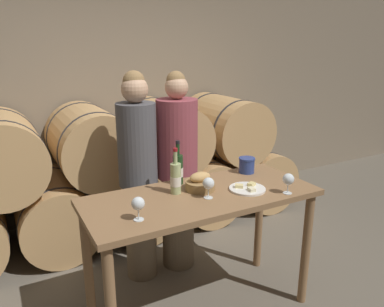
{
  "coord_description": "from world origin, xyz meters",
  "views": [
    {
      "loc": [
        -1.17,
        -2.03,
        1.9
      ],
      "look_at": [
        0.0,
        0.13,
        1.18
      ],
      "focal_mm": 35.0,
      "sensor_mm": 36.0,
      "label": 1
    }
  ],
  "objects_px": {
    "blue_crock": "(247,165)",
    "wine_glass_left": "(208,184)",
    "wine_bottle_red": "(178,169)",
    "tasting_table": "(201,213)",
    "wine_glass_far_left": "(138,204)",
    "person_left": "(138,176)",
    "cheese_plate": "(247,189)",
    "person_right": "(178,172)",
    "bread_basket": "(200,183)",
    "wine_glass_center": "(288,180)",
    "wine_bottle_white": "(176,178)"
  },
  "relations": [
    {
      "from": "blue_crock",
      "to": "wine_glass_left",
      "type": "relative_size",
      "value": 0.91
    },
    {
      "from": "wine_bottle_red",
      "to": "blue_crock",
      "type": "distance_m",
      "value": 0.58
    },
    {
      "from": "tasting_table",
      "to": "wine_glass_far_left",
      "type": "distance_m",
      "value": 0.58
    },
    {
      "from": "tasting_table",
      "to": "person_left",
      "type": "distance_m",
      "value": 0.68
    },
    {
      "from": "cheese_plate",
      "to": "wine_glass_far_left",
      "type": "distance_m",
      "value": 0.83
    },
    {
      "from": "cheese_plate",
      "to": "blue_crock",
      "type": "bearing_deg",
      "value": 54.55
    },
    {
      "from": "cheese_plate",
      "to": "wine_glass_left",
      "type": "relative_size",
      "value": 1.79
    },
    {
      "from": "person_left",
      "to": "person_right",
      "type": "xyz_separation_m",
      "value": [
        0.35,
        -0.0,
        -0.03
      ]
    },
    {
      "from": "bread_basket",
      "to": "wine_glass_center",
      "type": "relative_size",
      "value": 1.46
    },
    {
      "from": "person_right",
      "to": "cheese_plate",
      "type": "height_order",
      "value": "person_right"
    },
    {
      "from": "person_left",
      "to": "wine_glass_center",
      "type": "height_order",
      "value": "person_left"
    },
    {
      "from": "wine_glass_far_left",
      "to": "wine_bottle_red",
      "type": "bearing_deg",
      "value": 42.2
    },
    {
      "from": "person_left",
      "to": "person_right",
      "type": "relative_size",
      "value": 1.01
    },
    {
      "from": "bread_basket",
      "to": "wine_glass_far_left",
      "type": "distance_m",
      "value": 0.59
    },
    {
      "from": "wine_bottle_white",
      "to": "wine_glass_left",
      "type": "relative_size",
      "value": 2.24
    },
    {
      "from": "person_right",
      "to": "wine_bottle_white",
      "type": "bearing_deg",
      "value": -117.18
    },
    {
      "from": "cheese_plate",
      "to": "person_left",
      "type": "bearing_deg",
      "value": 126.34
    },
    {
      "from": "person_left",
      "to": "tasting_table",
      "type": "bearing_deg",
      "value": -71.4
    },
    {
      "from": "tasting_table",
      "to": "person_left",
      "type": "height_order",
      "value": "person_left"
    },
    {
      "from": "wine_glass_left",
      "to": "wine_glass_center",
      "type": "height_order",
      "value": "same"
    },
    {
      "from": "blue_crock",
      "to": "wine_bottle_white",
      "type": "bearing_deg",
      "value": -170.19
    },
    {
      "from": "person_right",
      "to": "wine_bottle_red",
      "type": "distance_m",
      "value": 0.46
    },
    {
      "from": "person_left",
      "to": "bread_basket",
      "type": "height_order",
      "value": "person_left"
    },
    {
      "from": "wine_bottle_white",
      "to": "wine_glass_center",
      "type": "bearing_deg",
      "value": -28.61
    },
    {
      "from": "cheese_plate",
      "to": "wine_glass_far_left",
      "type": "xyz_separation_m",
      "value": [
        -0.83,
        -0.08,
        0.09
      ]
    },
    {
      "from": "tasting_table",
      "to": "wine_bottle_white",
      "type": "xyz_separation_m",
      "value": [
        -0.14,
        0.1,
        0.25
      ]
    },
    {
      "from": "tasting_table",
      "to": "wine_bottle_white",
      "type": "distance_m",
      "value": 0.3
    },
    {
      "from": "wine_glass_far_left",
      "to": "tasting_table",
      "type": "bearing_deg",
      "value": 17.84
    },
    {
      "from": "wine_bottle_red",
      "to": "wine_bottle_white",
      "type": "height_order",
      "value": "wine_bottle_red"
    },
    {
      "from": "wine_glass_left",
      "to": "person_right",
      "type": "bearing_deg",
      "value": 80.03
    },
    {
      "from": "person_left",
      "to": "cheese_plate",
      "type": "height_order",
      "value": "person_left"
    },
    {
      "from": "wine_bottle_white",
      "to": "wine_glass_left",
      "type": "xyz_separation_m",
      "value": [
        0.15,
        -0.18,
        -0.01
      ]
    },
    {
      "from": "person_right",
      "to": "wine_bottle_white",
      "type": "xyz_separation_m",
      "value": [
        -0.28,
        -0.54,
        0.17
      ]
    },
    {
      "from": "wine_bottle_red",
      "to": "wine_glass_left",
      "type": "relative_size",
      "value": 2.27
    },
    {
      "from": "wine_bottle_red",
      "to": "bread_basket",
      "type": "height_order",
      "value": "wine_bottle_red"
    },
    {
      "from": "person_right",
      "to": "bread_basket",
      "type": "bearing_deg",
      "value": -100.24
    },
    {
      "from": "wine_bottle_white",
      "to": "tasting_table",
      "type": "bearing_deg",
      "value": -33.99
    },
    {
      "from": "bread_basket",
      "to": "cheese_plate",
      "type": "bearing_deg",
      "value": -29.01
    },
    {
      "from": "person_right",
      "to": "wine_glass_left",
      "type": "height_order",
      "value": "person_right"
    },
    {
      "from": "wine_glass_far_left",
      "to": "wine_glass_left",
      "type": "xyz_separation_m",
      "value": [
        0.52,
        0.09,
        0.0
      ]
    },
    {
      "from": "wine_glass_center",
      "to": "blue_crock",
      "type": "bearing_deg",
      "value": 88.7
    },
    {
      "from": "bread_basket",
      "to": "wine_glass_left",
      "type": "height_order",
      "value": "wine_glass_left"
    },
    {
      "from": "bread_basket",
      "to": "cheese_plate",
      "type": "height_order",
      "value": "bread_basket"
    },
    {
      "from": "cheese_plate",
      "to": "wine_glass_left",
      "type": "xyz_separation_m",
      "value": [
        -0.31,
        0.01,
        0.09
      ]
    },
    {
      "from": "wine_bottle_white",
      "to": "bread_basket",
      "type": "distance_m",
      "value": 0.19
    },
    {
      "from": "wine_bottle_red",
      "to": "wine_glass_center",
      "type": "distance_m",
      "value": 0.77
    },
    {
      "from": "blue_crock",
      "to": "bread_basket",
      "type": "xyz_separation_m",
      "value": [
        -0.5,
        -0.14,
        -0.02
      ]
    },
    {
      "from": "wine_bottle_white",
      "to": "wine_glass_center",
      "type": "relative_size",
      "value": 2.24
    },
    {
      "from": "tasting_table",
      "to": "person_right",
      "type": "height_order",
      "value": "person_right"
    },
    {
      "from": "tasting_table",
      "to": "bread_basket",
      "type": "distance_m",
      "value": 0.2
    }
  ]
}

